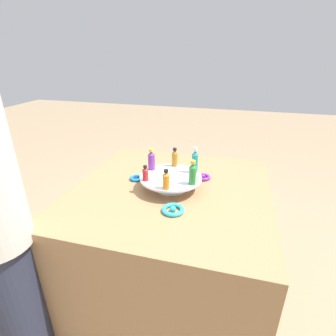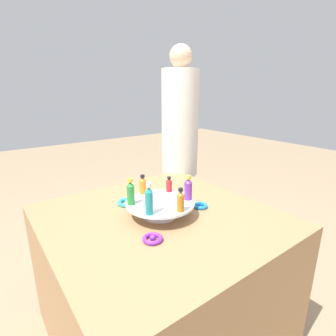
{
  "view_description": "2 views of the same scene",
  "coord_description": "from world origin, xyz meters",
  "px_view_note": "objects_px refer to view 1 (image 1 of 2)",
  "views": [
    {
      "loc": [
        1.27,
        0.33,
        1.46
      ],
      "look_at": [
        0.01,
        -0.01,
        0.88
      ],
      "focal_mm": 28.0,
      "sensor_mm": 36.0,
      "label": 1
    },
    {
      "loc": [
        -1.0,
        0.69,
        1.36
      ],
      "look_at": [
        0.18,
        -0.18,
        0.92
      ],
      "focal_mm": 28.0,
      "sensor_mm": 36.0,
      "label": 2
    }
  ],
  "objects_px": {
    "bottle_green": "(193,173)",
    "ribbon_bow_purple": "(203,177)",
    "display_stand": "(171,180)",
    "bottle_teal": "(195,161)",
    "bottle_orange": "(166,180)",
    "ribbon_bow_blue": "(136,178)",
    "bottle_purple": "(151,160)",
    "bottle_amber": "(175,158)",
    "ribbon_bow_teal": "(173,210)",
    "bottle_red": "(145,174)"
  },
  "relations": [
    {
      "from": "bottle_purple",
      "to": "bottle_orange",
      "type": "height_order",
      "value": "bottle_purple"
    },
    {
      "from": "bottle_red",
      "to": "bottle_amber",
      "type": "xyz_separation_m",
      "value": [
        -0.23,
        0.1,
        0.01
      ]
    },
    {
      "from": "display_stand",
      "to": "bottle_orange",
      "type": "xyz_separation_m",
      "value": [
        0.14,
        0.01,
        0.07
      ]
    },
    {
      "from": "bottle_orange",
      "to": "ribbon_bow_purple",
      "type": "xyz_separation_m",
      "value": [
        -0.32,
        0.15,
        -0.11
      ]
    },
    {
      "from": "bottle_green",
      "to": "bottle_teal",
      "type": "xyz_separation_m",
      "value": [
        -0.14,
        -0.01,
        0.01
      ]
    },
    {
      "from": "display_stand",
      "to": "bottle_purple",
      "type": "xyz_separation_m",
      "value": [
        -0.06,
        -0.13,
        0.08
      ]
    },
    {
      "from": "display_stand",
      "to": "ribbon_bow_blue",
      "type": "distance_m",
      "value": 0.24
    },
    {
      "from": "bottle_teal",
      "to": "ribbon_bow_blue",
      "type": "height_order",
      "value": "bottle_teal"
    },
    {
      "from": "display_stand",
      "to": "bottle_amber",
      "type": "relative_size",
      "value": 3.04
    },
    {
      "from": "bottle_purple",
      "to": "bottle_amber",
      "type": "bearing_deg",
      "value": 125.32
    },
    {
      "from": "ribbon_bow_purple",
      "to": "ribbon_bow_teal",
      "type": "bearing_deg",
      "value": -12.79
    },
    {
      "from": "bottle_purple",
      "to": "bottle_green",
      "type": "xyz_separation_m",
      "value": [
        0.12,
        0.26,
        0.0
      ]
    },
    {
      "from": "bottle_orange",
      "to": "bottle_teal",
      "type": "bearing_deg",
      "value": 155.32
    },
    {
      "from": "display_stand",
      "to": "bottle_red",
      "type": "distance_m",
      "value": 0.16
    },
    {
      "from": "display_stand",
      "to": "bottle_orange",
      "type": "distance_m",
      "value": 0.16
    },
    {
      "from": "ribbon_bow_purple",
      "to": "ribbon_bow_blue",
      "type": "height_order",
      "value": "same"
    },
    {
      "from": "bottle_purple",
      "to": "bottle_teal",
      "type": "distance_m",
      "value": 0.25
    },
    {
      "from": "bottle_amber",
      "to": "bottle_teal",
      "type": "bearing_deg",
      "value": 65.32
    },
    {
      "from": "bottle_amber",
      "to": "display_stand",
      "type": "bearing_deg",
      "value": 5.32
    },
    {
      "from": "bottle_purple",
      "to": "bottle_green",
      "type": "distance_m",
      "value": 0.29
    },
    {
      "from": "bottle_orange",
      "to": "ribbon_bow_blue",
      "type": "xyz_separation_m",
      "value": [
        -0.2,
        -0.24,
        -0.11
      ]
    },
    {
      "from": "ribbon_bow_teal",
      "to": "ribbon_bow_purple",
      "type": "xyz_separation_m",
      "value": [
        -0.4,
        0.09,
        -0.0
      ]
    },
    {
      "from": "bottle_red",
      "to": "ribbon_bow_blue",
      "type": "bearing_deg",
      "value": -140.66
    },
    {
      "from": "display_stand",
      "to": "bottle_red",
      "type": "bearing_deg",
      "value": -54.68
    },
    {
      "from": "display_stand",
      "to": "bottle_teal",
      "type": "relative_size",
      "value": 2.29
    },
    {
      "from": "bottle_green",
      "to": "ribbon_bow_purple",
      "type": "bearing_deg",
      "value": 173.08
    },
    {
      "from": "bottle_green",
      "to": "display_stand",
      "type": "bearing_deg",
      "value": -114.68
    },
    {
      "from": "ribbon_bow_purple",
      "to": "bottle_amber",
      "type": "bearing_deg",
      "value": -80.66
    },
    {
      "from": "bottle_red",
      "to": "ribbon_bow_blue",
      "type": "relative_size",
      "value": 1.09
    },
    {
      "from": "bottle_purple",
      "to": "display_stand",
      "type": "bearing_deg",
      "value": 65.32
    },
    {
      "from": "bottle_red",
      "to": "bottle_orange",
      "type": "relative_size",
      "value": 0.81
    },
    {
      "from": "display_stand",
      "to": "ribbon_bow_blue",
      "type": "xyz_separation_m",
      "value": [
        -0.05,
        -0.23,
        -0.04
      ]
    },
    {
      "from": "bottle_red",
      "to": "ribbon_bow_teal",
      "type": "bearing_deg",
      "value": 53.08
    },
    {
      "from": "bottle_red",
      "to": "bottle_teal",
      "type": "bearing_deg",
      "value": 125.32
    },
    {
      "from": "display_stand",
      "to": "bottle_orange",
      "type": "relative_size",
      "value": 3.28
    },
    {
      "from": "bottle_teal",
      "to": "bottle_amber",
      "type": "bearing_deg",
      "value": -114.68
    },
    {
      "from": "ribbon_bow_teal",
      "to": "ribbon_bow_purple",
      "type": "height_order",
      "value": "ribbon_bow_teal"
    },
    {
      "from": "bottle_orange",
      "to": "bottle_green",
      "type": "distance_m",
      "value": 0.15
    },
    {
      "from": "ribbon_bow_blue",
      "to": "display_stand",
      "type": "bearing_deg",
      "value": 77.21
    },
    {
      "from": "bottle_green",
      "to": "ribbon_bow_purple",
      "type": "relative_size",
      "value": 1.51
    },
    {
      "from": "bottle_purple",
      "to": "bottle_green",
      "type": "bearing_deg",
      "value": 65.32
    },
    {
      "from": "bottle_orange",
      "to": "bottle_green",
      "type": "relative_size",
      "value": 0.79
    },
    {
      "from": "bottle_purple",
      "to": "bottle_amber",
      "type": "height_order",
      "value": "bottle_purple"
    },
    {
      "from": "display_stand",
      "to": "ribbon_bow_teal",
      "type": "distance_m",
      "value": 0.24
    },
    {
      "from": "bottle_red",
      "to": "ribbon_bow_purple",
      "type": "distance_m",
      "value": 0.39
    },
    {
      "from": "bottle_purple",
      "to": "ribbon_bow_purple",
      "type": "distance_m",
      "value": 0.34
    },
    {
      "from": "bottle_teal",
      "to": "ribbon_bow_purple",
      "type": "relative_size",
      "value": 1.71
    },
    {
      "from": "display_stand",
      "to": "bottle_teal",
      "type": "xyz_separation_m",
      "value": [
        -0.08,
        0.12,
        0.09
      ]
    },
    {
      "from": "bottle_green",
      "to": "ribbon_bow_teal",
      "type": "height_order",
      "value": "bottle_green"
    },
    {
      "from": "bottle_purple",
      "to": "bottle_amber",
      "type": "xyz_separation_m",
      "value": [
        -0.08,
        0.12,
        -0.01
      ]
    }
  ]
}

